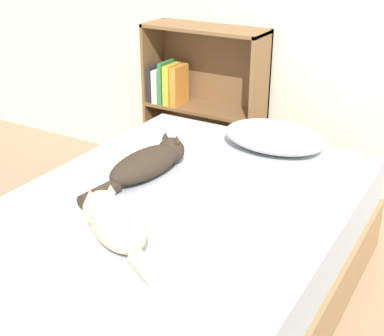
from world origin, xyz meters
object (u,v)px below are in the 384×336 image
object	(u,v)px
pillow	(274,137)
cat_light	(114,222)
bookshelf	(202,103)
bed	(176,255)
cat_dark	(148,163)

from	to	relation	value
pillow	cat_light	size ratio (longest dim) A/B	1.11
cat_light	bookshelf	world-z (taller)	bookshelf
bed	pillow	world-z (taller)	pillow
bed	pillow	bearing A→B (deg)	79.74
bookshelf	bed	bearing A→B (deg)	-65.44
bed	bookshelf	size ratio (longest dim) A/B	1.86
cat_light	cat_dark	size ratio (longest dim) A/B	0.74
pillow	cat_light	xyz separation A→B (m)	(-0.17, -1.08, 0.01)
cat_dark	bookshelf	size ratio (longest dim) A/B	0.63
bed	pillow	size ratio (longest dim) A/B	3.57
pillow	bookshelf	distance (m)	0.82
pillow	bookshelf	size ratio (longest dim) A/B	0.52
pillow	cat_dark	distance (m)	0.68
bed	bookshelf	distance (m)	1.33
bed	cat_light	xyz separation A→B (m)	(-0.04, -0.35, 0.33)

